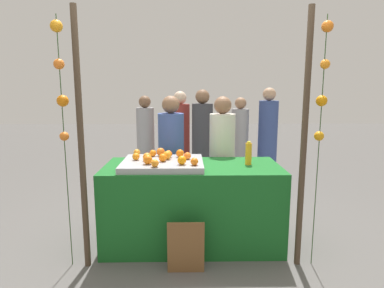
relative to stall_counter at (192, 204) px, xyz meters
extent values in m
plane|color=#565451|center=(0.00, 0.00, -0.43)|extent=(24.00, 24.00, 0.00)
cube|color=#196023|center=(0.00, 0.00, 0.00)|extent=(1.83, 0.82, 0.86)
cube|color=#9EA0A5|center=(-0.30, -0.04, 0.46)|extent=(0.82, 0.67, 0.06)
sphere|color=orange|center=(0.02, -0.25, 0.53)|extent=(0.08, 0.08, 0.08)
sphere|color=orange|center=(-0.46, -0.06, 0.53)|extent=(0.09, 0.09, 0.09)
sphere|color=orange|center=(-0.25, 0.12, 0.53)|extent=(0.08, 0.08, 0.08)
sphere|color=orange|center=(-0.30, -0.09, 0.53)|extent=(0.08, 0.08, 0.08)
sphere|color=orange|center=(-0.43, 0.17, 0.53)|extent=(0.07, 0.07, 0.07)
sphere|color=orange|center=(-0.58, -0.01, 0.53)|extent=(0.08, 0.08, 0.08)
sphere|color=orange|center=(-0.61, 0.21, 0.53)|extent=(0.07, 0.07, 0.07)
sphere|color=orange|center=(-0.05, 0.02, 0.53)|extent=(0.07, 0.07, 0.07)
sphere|color=orange|center=(-0.34, 0.20, 0.54)|extent=(0.09, 0.09, 0.09)
sphere|color=orange|center=(-0.13, 0.12, 0.53)|extent=(0.09, 0.09, 0.09)
sphere|color=orange|center=(-0.36, -0.32, 0.53)|extent=(0.07, 0.07, 0.07)
sphere|color=orange|center=(-0.10, -0.22, 0.53)|extent=(0.09, 0.09, 0.09)
sphere|color=orange|center=(-0.26, 0.02, 0.53)|extent=(0.09, 0.09, 0.09)
sphere|color=orange|center=(-0.44, -0.20, 0.54)|extent=(0.09, 0.09, 0.09)
cylinder|color=orange|center=(0.59, 0.02, 0.55)|extent=(0.07, 0.07, 0.23)
cylinder|color=yellow|center=(0.59, 0.02, 0.67)|extent=(0.04, 0.04, 0.02)
cube|color=brown|center=(-0.07, -0.58, -0.20)|extent=(0.33, 0.01, 0.49)
cube|color=black|center=(-0.07, -0.57, -0.20)|extent=(0.31, 0.02, 0.47)
cylinder|color=#384C8C|center=(-0.25, 0.61, 0.25)|extent=(0.31, 0.31, 1.36)
sphere|color=brown|center=(-0.25, 0.61, 1.03)|extent=(0.21, 0.21, 0.21)
cylinder|color=beige|center=(0.38, 0.61, 0.24)|extent=(0.31, 0.31, 1.35)
sphere|color=brown|center=(0.38, 0.61, 1.03)|extent=(0.21, 0.21, 0.21)
cylinder|color=#99999E|center=(0.89, 2.39, 0.22)|extent=(0.30, 0.30, 1.30)
sphere|color=#A87A59|center=(0.89, 2.39, 0.97)|extent=(0.20, 0.20, 0.20)
cylinder|color=maroon|center=(-0.17, 2.20, 0.27)|extent=(0.32, 0.32, 1.39)
sphere|color=beige|center=(-0.17, 2.20, 1.07)|extent=(0.22, 0.22, 0.22)
cylinder|color=#333338|center=(0.19, 1.80, 0.28)|extent=(0.33, 0.33, 1.42)
sphere|color=brown|center=(0.19, 1.80, 1.10)|extent=(0.22, 0.22, 0.22)
cylinder|color=#99999E|center=(-0.78, 2.32, 0.23)|extent=(0.31, 0.31, 1.32)
sphere|color=brown|center=(-0.78, 2.32, 1.00)|extent=(0.21, 0.21, 0.21)
cylinder|color=#384C8C|center=(1.37, 2.34, 0.29)|extent=(0.33, 0.33, 1.44)
sphere|color=tan|center=(1.37, 2.34, 1.12)|extent=(0.23, 0.23, 0.23)
cylinder|color=#473828|center=(-1.00, -0.45, 0.74)|extent=(0.06, 0.06, 2.35)
cylinder|color=#473828|center=(1.00, -0.45, 0.74)|extent=(0.06, 0.06, 2.35)
cylinder|color=#2D4C23|center=(-1.15, -0.44, 0.71)|extent=(0.01, 0.01, 2.27)
sphere|color=orange|center=(-1.15, -0.43, 1.74)|extent=(0.10, 0.10, 0.10)
sphere|color=orange|center=(-1.15, -0.44, 1.43)|extent=(0.09, 0.09, 0.09)
sphere|color=orange|center=(-1.14, -0.43, 1.12)|extent=(0.10, 0.10, 0.10)
sphere|color=orange|center=(-1.14, -0.44, 0.80)|extent=(0.08, 0.08, 0.08)
cylinder|color=#2D4C23|center=(1.13, -0.46, 0.71)|extent=(0.01, 0.01, 2.27)
sphere|color=orange|center=(1.14, -0.46, 1.74)|extent=(0.10, 0.10, 0.10)
sphere|color=orange|center=(1.14, -0.46, 1.43)|extent=(0.08, 0.08, 0.08)
sphere|color=orange|center=(1.13, -0.46, 1.12)|extent=(0.10, 0.10, 0.10)
sphere|color=orange|center=(1.12, -0.46, 0.80)|extent=(0.09, 0.09, 0.09)
camera|label=1|loc=(-0.06, -3.32, 1.22)|focal=30.51mm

